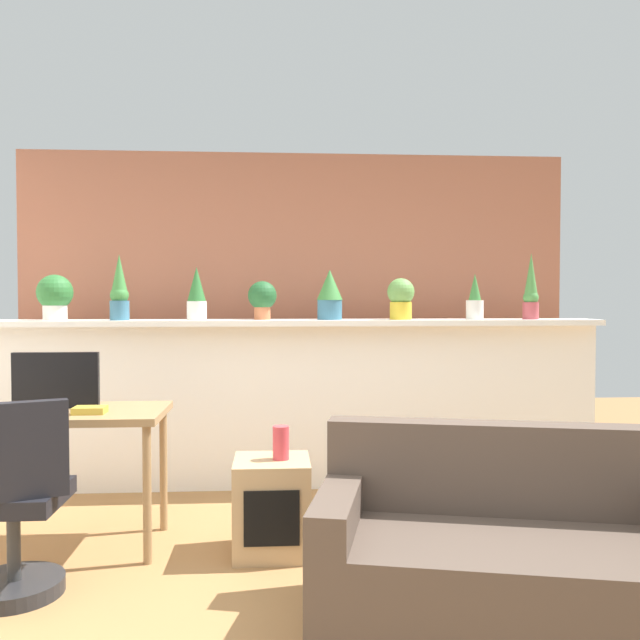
{
  "coord_description": "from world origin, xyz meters",
  "views": [
    {
      "loc": [
        -0.17,
        -2.76,
        1.36
      ],
      "look_at": [
        0.09,
        0.99,
        1.23
      ],
      "focal_mm": 37.55,
      "sensor_mm": 36.0,
      "label": 1
    }
  ],
  "objects_px": {
    "office_chair": "(14,514)",
    "vase_on_shelf": "(281,443)",
    "potted_plant_4": "(330,294)",
    "potted_plant_3": "(262,298)",
    "side_cube_shelf": "(272,506)",
    "potted_plant_2": "(197,294)",
    "couch": "(510,560)",
    "potted_plant_5": "(401,297)",
    "potted_plant_7": "(531,290)",
    "potted_plant_6": "(475,300)",
    "potted_plant_0": "(55,295)",
    "tv_monitor": "(56,380)",
    "potted_plant_1": "(119,291)",
    "desk": "(61,426)",
    "book_on_desk": "(90,410)"
  },
  "relations": [
    {
      "from": "office_chair",
      "to": "vase_on_shelf",
      "type": "height_order",
      "value": "office_chair"
    },
    {
      "from": "potted_plant_4",
      "to": "vase_on_shelf",
      "type": "xyz_separation_m",
      "value": [
        -0.36,
        -1.2,
        -0.79
      ]
    },
    {
      "from": "potted_plant_3",
      "to": "vase_on_shelf",
      "type": "height_order",
      "value": "potted_plant_3"
    },
    {
      "from": "potted_plant_4",
      "to": "side_cube_shelf",
      "type": "xyz_separation_m",
      "value": [
        -0.41,
        -1.2,
        -1.13
      ]
    },
    {
      "from": "office_chair",
      "to": "vase_on_shelf",
      "type": "distance_m",
      "value": 1.31
    },
    {
      "from": "potted_plant_2",
      "to": "couch",
      "type": "height_order",
      "value": "potted_plant_2"
    },
    {
      "from": "potted_plant_5",
      "to": "potted_plant_7",
      "type": "height_order",
      "value": "potted_plant_7"
    },
    {
      "from": "potted_plant_6",
      "to": "side_cube_shelf",
      "type": "bearing_deg",
      "value": -140.73
    },
    {
      "from": "vase_on_shelf",
      "to": "potted_plant_4",
      "type": "bearing_deg",
      "value": 73.42
    },
    {
      "from": "office_chair",
      "to": "potted_plant_4",
      "type": "bearing_deg",
      "value": 47.21
    },
    {
      "from": "potted_plant_0",
      "to": "tv_monitor",
      "type": "height_order",
      "value": "potted_plant_0"
    },
    {
      "from": "potted_plant_1",
      "to": "desk",
      "type": "xyz_separation_m",
      "value": [
        -0.08,
        -1.02,
        -0.74
      ]
    },
    {
      "from": "potted_plant_5",
      "to": "vase_on_shelf",
      "type": "distance_m",
      "value": 1.66
    },
    {
      "from": "potted_plant_1",
      "to": "potted_plant_5",
      "type": "xyz_separation_m",
      "value": [
        1.96,
        0.02,
        -0.04
      ]
    },
    {
      "from": "potted_plant_1",
      "to": "vase_on_shelf",
      "type": "xyz_separation_m",
      "value": [
        1.1,
        -1.17,
        -0.81
      ]
    },
    {
      "from": "potted_plant_0",
      "to": "potted_plant_2",
      "type": "distance_m",
      "value": 0.97
    },
    {
      "from": "potted_plant_5",
      "to": "vase_on_shelf",
      "type": "bearing_deg",
      "value": -126.01
    },
    {
      "from": "tv_monitor",
      "to": "book_on_desk",
      "type": "bearing_deg",
      "value": -39.53
    },
    {
      "from": "potted_plant_0",
      "to": "potted_plant_5",
      "type": "relative_size",
      "value": 1.07
    },
    {
      "from": "book_on_desk",
      "to": "couch",
      "type": "bearing_deg",
      "value": -25.47
    },
    {
      "from": "potted_plant_6",
      "to": "desk",
      "type": "xyz_separation_m",
      "value": [
        -2.58,
        -1.04,
        -0.67
      ]
    },
    {
      "from": "potted_plant_4",
      "to": "book_on_desk",
      "type": "xyz_separation_m",
      "value": [
        -1.36,
        -1.17,
        -0.61
      ]
    },
    {
      "from": "potted_plant_3",
      "to": "desk",
      "type": "distance_m",
      "value": 1.68
    },
    {
      "from": "side_cube_shelf",
      "to": "potted_plant_0",
      "type": "bearing_deg",
      "value": 140.96
    },
    {
      "from": "office_chair",
      "to": "book_on_desk",
      "type": "bearing_deg",
      "value": 68.82
    },
    {
      "from": "tv_monitor",
      "to": "potted_plant_4",
      "type": "bearing_deg",
      "value": 31.48
    },
    {
      "from": "potted_plant_7",
      "to": "couch",
      "type": "relative_size",
      "value": 0.28
    },
    {
      "from": "potted_plant_6",
      "to": "potted_plant_4",
      "type": "bearing_deg",
      "value": 179.0
    },
    {
      "from": "tv_monitor",
      "to": "potted_plant_3",
      "type": "bearing_deg",
      "value": 42.39
    },
    {
      "from": "potted_plant_4",
      "to": "potted_plant_2",
      "type": "bearing_deg",
      "value": 178.29
    },
    {
      "from": "potted_plant_6",
      "to": "vase_on_shelf",
      "type": "height_order",
      "value": "potted_plant_6"
    },
    {
      "from": "potted_plant_2",
      "to": "desk",
      "type": "xyz_separation_m",
      "value": [
        -0.6,
        -1.08,
        -0.72
      ]
    },
    {
      "from": "potted_plant_1",
      "to": "side_cube_shelf",
      "type": "bearing_deg",
      "value": -48.01
    },
    {
      "from": "potted_plant_0",
      "to": "side_cube_shelf",
      "type": "bearing_deg",
      "value": -39.04
    },
    {
      "from": "office_chair",
      "to": "book_on_desk",
      "type": "relative_size",
      "value": 5.57
    },
    {
      "from": "potted_plant_6",
      "to": "side_cube_shelf",
      "type": "xyz_separation_m",
      "value": [
        -1.45,
        -1.18,
        -1.09
      ]
    },
    {
      "from": "potted_plant_7",
      "to": "couch",
      "type": "xyz_separation_m",
      "value": [
        -0.89,
        -2.06,
        -1.13
      ]
    },
    {
      "from": "potted_plant_0",
      "to": "office_chair",
      "type": "bearing_deg",
      "value": -78.27
    },
    {
      "from": "tv_monitor",
      "to": "side_cube_shelf",
      "type": "bearing_deg",
      "value": -10.92
    },
    {
      "from": "potted_plant_0",
      "to": "tv_monitor",
      "type": "bearing_deg",
      "value": -72.24
    },
    {
      "from": "potted_plant_7",
      "to": "vase_on_shelf",
      "type": "bearing_deg",
      "value": -146.88
    },
    {
      "from": "office_chair",
      "to": "potted_plant_5",
      "type": "bearing_deg",
      "value": 38.97
    },
    {
      "from": "potted_plant_4",
      "to": "desk",
      "type": "distance_m",
      "value": 2.0
    },
    {
      "from": "vase_on_shelf",
      "to": "couch",
      "type": "bearing_deg",
      "value": -43.65
    },
    {
      "from": "potted_plant_3",
      "to": "book_on_desk",
      "type": "bearing_deg",
      "value": -126.03
    },
    {
      "from": "potted_plant_2",
      "to": "side_cube_shelf",
      "type": "height_order",
      "value": "potted_plant_2"
    },
    {
      "from": "desk",
      "to": "potted_plant_1",
      "type": "bearing_deg",
      "value": 85.41
    },
    {
      "from": "potted_plant_4",
      "to": "potted_plant_6",
      "type": "distance_m",
      "value": 1.04
    },
    {
      "from": "potted_plant_1",
      "to": "tv_monitor",
      "type": "relative_size",
      "value": 0.98
    },
    {
      "from": "potted_plant_1",
      "to": "potted_plant_5",
      "type": "relative_size",
      "value": 1.54
    }
  ]
}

